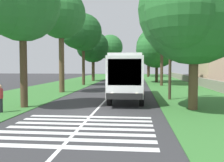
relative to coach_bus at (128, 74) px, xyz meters
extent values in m
plane|color=#333335|center=(-7.25, 1.80, -2.15)|extent=(160.00, 160.00, 0.00)
cube|color=#387533|center=(7.75, 10.00, -2.13)|extent=(120.00, 8.00, 0.04)
cube|color=#387533|center=(7.75, -6.40, -2.13)|extent=(120.00, 8.00, 0.04)
cube|color=silver|center=(7.75, 1.80, -2.14)|extent=(110.00, 0.16, 0.01)
cube|color=white|center=(-0.03, 0.00, -0.05)|extent=(11.00, 2.50, 2.90)
cube|color=slate|center=(0.27, 0.00, 0.48)|extent=(9.68, 2.54, 0.85)
cube|color=slate|center=(-5.49, 0.00, 0.30)|extent=(0.08, 2.20, 1.74)
cube|color=red|center=(-0.03, 0.00, -1.05)|extent=(10.78, 2.53, 0.36)
cube|color=white|center=(-0.03, 0.00, 1.49)|extent=(10.56, 2.30, 0.18)
cube|color=black|center=(-5.61, 0.00, -1.28)|extent=(0.16, 2.40, 0.40)
sphere|color=#F2EDCC|center=(-5.55, 0.80, -1.15)|extent=(0.24, 0.24, 0.24)
sphere|color=#F2EDCC|center=(-5.55, -0.81, -1.15)|extent=(0.24, 0.24, 0.24)
cylinder|color=black|center=(-3.93, 1.15, -1.60)|extent=(1.10, 0.32, 1.10)
cylinder|color=black|center=(3.47, 1.15, -1.60)|extent=(1.10, 0.32, 1.10)
cylinder|color=black|center=(-3.93, -1.15, -1.60)|extent=(1.10, 0.32, 1.10)
cylinder|color=black|center=(3.47, -1.15, -1.60)|extent=(1.10, 0.32, 1.10)
cube|color=silver|center=(-13.62, 1.80, -2.14)|extent=(0.45, 6.80, 0.01)
cube|color=silver|center=(-12.72, 1.80, -2.14)|extent=(0.45, 6.80, 0.01)
cube|color=silver|center=(-11.82, 1.80, -2.14)|extent=(0.45, 6.80, 0.01)
cube|color=silver|center=(-10.92, 1.80, -2.14)|extent=(0.45, 6.80, 0.01)
cube|color=silver|center=(-10.02, 1.80, -2.14)|extent=(0.45, 6.80, 0.01)
cube|color=silver|center=(-9.12, 1.80, -2.14)|extent=(0.45, 6.80, 0.01)
cube|color=silver|center=(-8.22, 1.80, -2.14)|extent=(0.45, 6.80, 0.01)
cube|color=#145933|center=(16.19, 0.19, -1.62)|extent=(4.30, 1.75, 0.70)
cube|color=slate|center=(16.09, 0.19, -0.99)|extent=(2.00, 1.61, 0.55)
cylinder|color=black|center=(14.84, 0.97, -1.83)|extent=(0.64, 0.22, 0.64)
cylinder|color=black|center=(17.54, 0.97, -1.83)|extent=(0.64, 0.22, 0.64)
cylinder|color=black|center=(14.84, -0.59, -1.83)|extent=(0.64, 0.22, 0.64)
cylinder|color=black|center=(17.54, -0.59, -1.83)|extent=(0.64, 0.22, 0.64)
cube|color=#B21E1E|center=(24.21, -0.10, -1.62)|extent=(4.30, 1.75, 0.70)
cube|color=slate|center=(24.11, -0.10, -0.99)|extent=(2.00, 1.61, 0.55)
cylinder|color=black|center=(22.86, 0.68, -1.83)|extent=(0.64, 0.22, 0.64)
cylinder|color=black|center=(25.56, 0.68, -1.83)|extent=(0.64, 0.22, 0.64)
cylinder|color=black|center=(22.86, -0.88, -1.83)|extent=(0.64, 0.22, 0.64)
cylinder|color=black|center=(25.56, -0.88, -1.83)|extent=(0.64, 0.22, 0.64)
cylinder|color=#4C3826|center=(15.48, 7.16, 1.03)|extent=(0.43, 0.43, 6.28)
sphere|color=#1E5623|center=(15.48, 7.16, 5.70)|extent=(5.55, 5.55, 5.55)
sphere|color=#1E5623|center=(17.14, 7.16, 5.28)|extent=(3.40, 3.40, 3.40)
sphere|color=#1E5623|center=(14.09, 7.99, 5.28)|extent=(4.07, 4.07, 4.07)
cylinder|color=#4C3826|center=(-5.51, 6.85, 0.70)|extent=(0.48, 0.48, 5.60)
sphere|color=#286B2D|center=(-5.51, 6.85, 4.90)|extent=(5.09, 5.09, 5.09)
sphere|color=#286B2D|center=(-3.98, 6.85, 4.52)|extent=(3.07, 3.07, 3.07)
sphere|color=#286B2D|center=(-6.78, 7.62, 4.52)|extent=(3.78, 3.78, 3.78)
cylinder|color=#4C3826|center=(25.73, 7.46, 0.30)|extent=(0.57, 0.57, 4.82)
sphere|color=#19471E|center=(25.73, 7.46, 4.33)|extent=(5.87, 5.87, 5.87)
sphere|color=#19471E|center=(27.50, 7.46, 3.89)|extent=(4.38, 4.38, 4.38)
sphere|color=#19471E|center=(24.27, 8.34, 3.89)|extent=(3.69, 3.69, 3.69)
cylinder|color=brown|center=(4.61, 7.24, 1.33)|extent=(0.56, 0.56, 6.88)
sphere|color=#286B2D|center=(4.61, 7.24, 6.21)|extent=(5.23, 5.23, 5.23)
sphere|color=#286B2D|center=(6.18, 7.24, 5.82)|extent=(3.25, 3.25, 3.25)
sphere|color=#286B2D|center=(3.30, 8.02, 5.82)|extent=(3.26, 3.26, 3.26)
cylinder|color=brown|center=(54.93, 7.29, 1.10)|extent=(0.42, 0.42, 6.41)
sphere|color=#286B2D|center=(54.93, 7.29, 6.37)|extent=(7.51, 7.51, 7.51)
sphere|color=#286B2D|center=(57.18, 7.29, 5.81)|extent=(5.43, 5.43, 5.43)
sphere|color=#286B2D|center=(53.05, 8.42, 5.81)|extent=(4.58, 4.58, 4.58)
cylinder|color=brown|center=(-5.32, -4.43, 0.14)|extent=(0.60, 0.60, 4.49)
sphere|color=#286B2D|center=(-5.32, -4.43, 4.35)|extent=(7.16, 7.16, 7.16)
sphere|color=#286B2D|center=(-3.17, -4.43, 3.81)|extent=(5.10, 5.10, 5.10)
sphere|color=#286B2D|center=(-7.11, -3.35, 3.81)|extent=(4.34, 4.34, 4.34)
cylinder|color=#3D2D1E|center=(45.83, -3.70, 0.40)|extent=(0.57, 0.57, 5.02)
sphere|color=#1E5623|center=(45.83, -3.70, 4.31)|extent=(5.09, 5.09, 5.09)
sphere|color=#1E5623|center=(47.36, -3.70, 3.93)|extent=(3.49, 3.49, 3.49)
sphere|color=#1E5623|center=(44.56, -2.94, 3.93)|extent=(3.01, 3.01, 3.01)
cylinder|color=#3D2D1E|center=(23.23, -4.21, -0.06)|extent=(0.50, 0.50, 4.10)
sphere|color=#286B2D|center=(23.23, -4.21, 3.97)|extent=(7.19, 7.19, 7.19)
sphere|color=#286B2D|center=(25.39, -4.21, 3.43)|extent=(4.31, 4.31, 4.31)
sphere|color=#286B2D|center=(21.43, -3.13, 3.43)|extent=(5.05, 5.05, 5.05)
cylinder|color=#4C3826|center=(15.22, -4.32, 1.25)|extent=(0.42, 0.42, 6.70)
sphere|color=#337A38|center=(15.22, -4.32, 6.03)|extent=(5.22, 5.22, 5.22)
sphere|color=#337A38|center=(16.79, -4.32, 5.64)|extent=(3.59, 3.59, 3.59)
sphere|color=#337A38|center=(13.91, -3.54, 5.64)|extent=(3.23, 3.23, 3.23)
cylinder|color=#3D2D1E|center=(54.52, -4.28, 0.23)|extent=(0.56, 0.56, 4.68)
sphere|color=#19471E|center=(54.52, -4.28, 4.11)|extent=(5.57, 5.57, 5.57)
sphere|color=#19471E|center=(56.19, -4.28, 3.69)|extent=(3.66, 3.66, 3.66)
sphere|color=#19471E|center=(53.13, -3.45, 3.69)|extent=(3.45, 3.45, 3.45)
cylinder|color=#473828|center=(-0.33, -3.56, 1.97)|extent=(0.24, 0.24, 8.16)
cube|color=#3D3326|center=(-0.33, -3.56, 5.45)|extent=(0.12, 1.40, 0.12)
cube|color=gray|center=(12.75, -9.80, -1.52)|extent=(70.00, 0.40, 1.17)
cylinder|color=#26262D|center=(-7.60, 7.40, -1.68)|extent=(0.28, 0.28, 0.85)
cylinder|color=#B23333|center=(-7.60, 7.40, -0.96)|extent=(0.34, 0.34, 0.60)
sphere|color=tan|center=(-7.60, 7.40, -0.54)|extent=(0.24, 0.24, 0.24)
camera|label=1|loc=(-22.27, -0.83, 0.69)|focal=41.22mm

